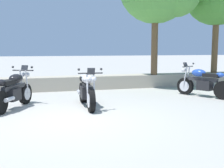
% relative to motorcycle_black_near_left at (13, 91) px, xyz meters
% --- Properties ---
extents(ground_plane, '(120.00, 120.00, 0.00)m').
position_rel_motorcycle_black_near_left_xyz_m(ground_plane, '(1.34, -1.59, -0.49)').
color(ground_plane, '#A3A099').
extents(stone_wall, '(36.00, 0.80, 0.55)m').
position_rel_motorcycle_black_near_left_xyz_m(stone_wall, '(1.34, 3.21, -0.21)').
color(stone_wall, '#A89E89').
rests_on(stone_wall, ground).
extents(motorcycle_black_near_left, '(1.09, 1.94, 1.18)m').
position_rel_motorcycle_black_near_left_xyz_m(motorcycle_black_near_left, '(0.00, 0.00, 0.00)').
color(motorcycle_black_near_left, black).
rests_on(motorcycle_black_near_left, ground).
extents(motorcycle_silver_centre, '(0.67, 2.06, 1.18)m').
position_rel_motorcycle_black_near_left_xyz_m(motorcycle_silver_centre, '(2.02, -0.32, 0.00)').
color(motorcycle_silver_centre, black).
rests_on(motorcycle_silver_centre, ground).
extents(motorcycle_blue_far_right, '(1.16, 1.89, 1.18)m').
position_rel_motorcycle_black_near_left_xyz_m(motorcycle_blue_far_right, '(6.24, 0.29, 0.00)').
color(motorcycle_blue_far_right, black).
rests_on(motorcycle_blue_far_right, ground).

